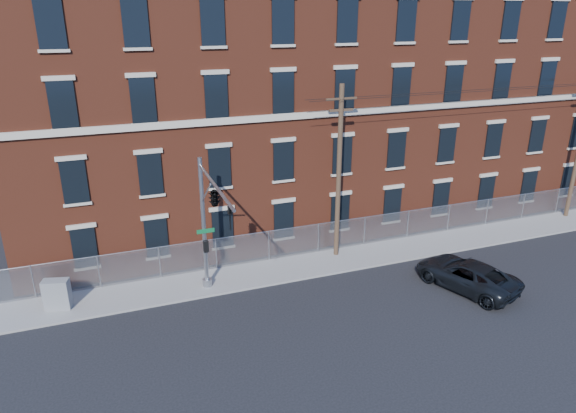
% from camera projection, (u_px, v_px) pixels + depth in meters
% --- Properties ---
extents(ground, '(140.00, 140.00, 0.00)m').
position_uv_depth(ground, '(348.00, 309.00, 25.29)').
color(ground, black).
rests_on(ground, ground).
extents(sidewalk, '(65.00, 3.00, 0.12)m').
position_uv_depth(sidewalk, '(479.00, 235.00, 33.55)').
color(sidewalk, gray).
rests_on(sidewalk, ground).
extents(mill_building, '(55.30, 14.32, 16.30)m').
position_uv_depth(mill_building, '(413.00, 91.00, 38.53)').
color(mill_building, maroon).
rests_on(mill_building, ground).
extents(chain_link_fence, '(59.06, 0.06, 1.85)m').
position_uv_depth(chain_link_fence, '(468.00, 214.00, 34.34)').
color(chain_link_fence, '#A5A8AD').
rests_on(chain_link_fence, ground).
extents(traffic_signal_mast, '(0.90, 6.75, 7.00)m').
position_uv_depth(traffic_signal_mast, '(212.00, 207.00, 23.36)').
color(traffic_signal_mast, '#9EA0A5').
rests_on(traffic_signal_mast, ground).
extents(utility_pole_near, '(1.80, 0.28, 10.00)m').
position_uv_depth(utility_pole_near, '(339.00, 170.00, 28.97)').
color(utility_pole_near, '#4F3A27').
rests_on(utility_pole_near, ground).
extents(pickup_truck, '(4.21, 5.97, 1.51)m').
position_uv_depth(pickup_truck, '(466.00, 275.00, 27.07)').
color(pickup_truck, black).
rests_on(pickup_truck, ground).
extents(utility_cabinet, '(1.33, 0.89, 1.52)m').
position_uv_depth(utility_cabinet, '(57.00, 294.00, 24.94)').
color(utility_cabinet, slate).
rests_on(utility_cabinet, sidewalk).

